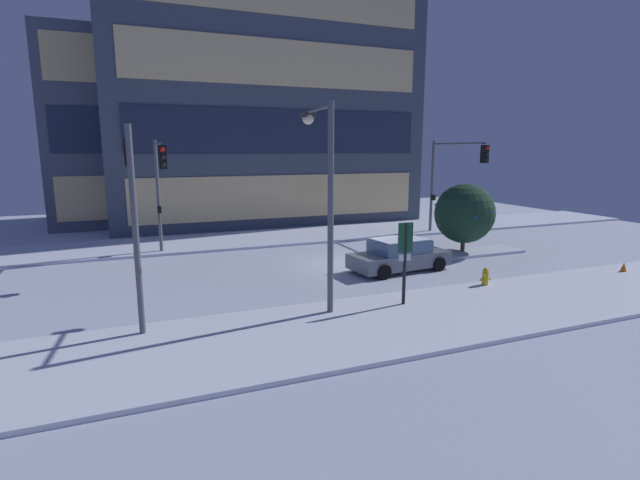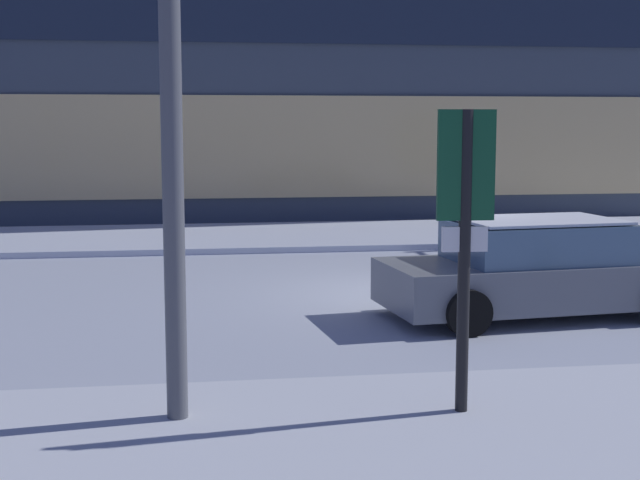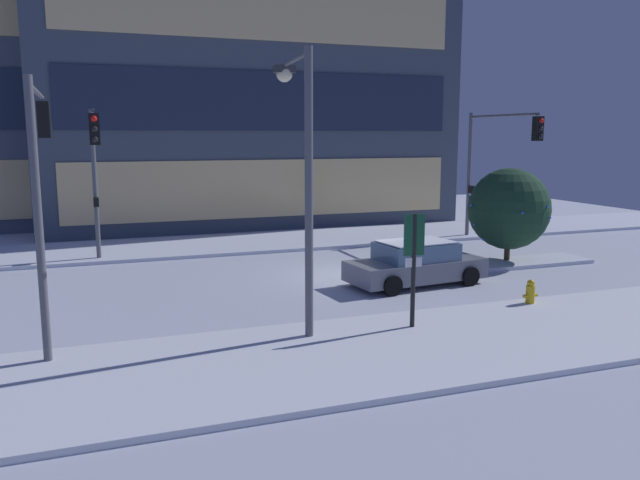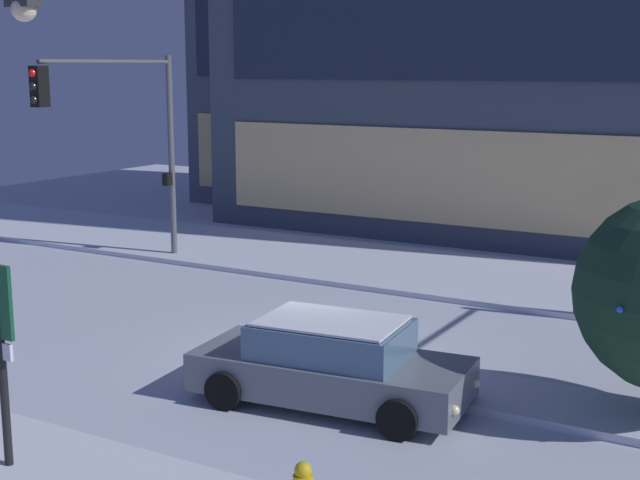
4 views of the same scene
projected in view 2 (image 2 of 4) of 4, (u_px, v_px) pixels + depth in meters
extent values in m
plane|color=silver|center=(407.00, 295.00, 15.40)|extent=(52.00, 52.00, 0.00)
cube|color=silver|center=(629.00, 458.00, 7.69)|extent=(52.00, 5.20, 0.14)
cube|color=silver|center=(333.00, 235.00, 23.09)|extent=(52.00, 5.20, 0.14)
cube|color=#F2D18C|center=(321.00, 147.00, 26.54)|extent=(20.55, 0.10, 2.99)
cube|color=#4C5466|center=(41.00, 16.00, 32.39)|extent=(12.46, 8.76, 13.57)
cube|color=#E5C67F|center=(25.00, 144.00, 28.64)|extent=(11.22, 0.10, 3.02)
cube|color=slate|center=(536.00, 282.00, 13.61)|extent=(4.84, 2.40, 0.66)
cube|color=slate|center=(538.00, 242.00, 13.53)|extent=(2.69, 1.98, 0.60)
cube|color=white|center=(538.00, 220.00, 13.49)|extent=(2.49, 1.85, 0.04)
cylinder|color=black|center=(592.00, 280.00, 14.94)|extent=(0.68, 0.29, 0.66)
cylinder|color=black|center=(418.00, 288.00, 14.17)|extent=(0.68, 0.29, 0.66)
cylinder|color=black|center=(468.00, 313.00, 12.33)|extent=(0.68, 0.29, 0.66)
cylinder|color=#565960|center=(170.00, 57.00, 8.10)|extent=(0.20, 0.20, 7.02)
cylinder|color=black|center=(464.00, 270.00, 8.56)|extent=(0.12, 0.12, 3.05)
cube|color=#144C2D|center=(466.00, 165.00, 8.43)|extent=(0.55, 0.09, 1.04)
cube|color=white|center=(465.00, 239.00, 8.52)|extent=(0.44, 0.07, 0.24)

